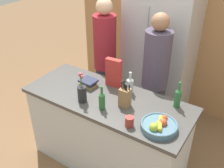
# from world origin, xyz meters

# --- Properties ---
(ground_plane) EXTENTS (14.00, 14.00, 0.00)m
(ground_plane) POSITION_xyz_m (0.00, 0.00, 0.00)
(ground_plane) COLOR brown
(kitchen_island) EXTENTS (1.76, 0.71, 0.91)m
(kitchen_island) POSITION_xyz_m (0.00, 0.00, 0.46)
(kitchen_island) COLOR silver
(kitchen_island) RESTS_ON ground_plane
(back_wall_wood) EXTENTS (2.96, 0.12, 2.60)m
(back_wall_wood) POSITION_xyz_m (0.00, 1.61, 1.30)
(back_wall_wood) COLOR #AD7A4C
(back_wall_wood) RESTS_ON ground_plane
(refrigerator) EXTENTS (0.88, 0.63, 1.96)m
(refrigerator) POSITION_xyz_m (0.01, 1.25, 0.98)
(refrigerator) COLOR #B7B7BC
(refrigerator) RESTS_ON ground_plane
(fruit_bowl) EXTENTS (0.32, 0.32, 0.11)m
(fruit_bowl) POSITION_xyz_m (0.64, -0.15, 0.95)
(fruit_bowl) COLOR slate
(fruit_bowl) RESTS_ON kitchen_island
(knife_block) EXTENTS (0.10, 0.09, 0.27)m
(knife_block) POSITION_xyz_m (0.22, -0.02, 1.01)
(knife_block) COLOR olive
(knife_block) RESTS_ON kitchen_island
(flower_vase) EXTENTS (0.09, 0.09, 0.33)m
(flower_vase) POSITION_xyz_m (-0.18, -0.18, 1.01)
(flower_vase) COLOR #232328
(flower_vase) RESTS_ON kitchen_island
(cereal_box) EXTENTS (0.18, 0.07, 0.32)m
(cereal_box) POSITION_xyz_m (-0.08, 0.24, 1.07)
(cereal_box) COLOR red
(cereal_box) RESTS_ON kitchen_island
(coffee_mug) EXTENTS (0.08, 0.11, 0.10)m
(coffee_mug) POSITION_xyz_m (0.40, -0.25, 0.96)
(coffee_mug) COLOR #99332D
(coffee_mug) RESTS_ON kitchen_island
(book_stack) EXTENTS (0.19, 0.16, 0.08)m
(book_stack) POSITION_xyz_m (-0.30, 0.08, 0.95)
(book_stack) COLOR #99844C
(book_stack) RESTS_ON kitchen_island
(bottle_oil) EXTENTS (0.07, 0.07, 0.24)m
(bottle_oil) POSITION_xyz_m (0.14, 0.21, 1.01)
(bottle_oil) COLOR #B2BCC1
(bottle_oil) RESTS_ON kitchen_island
(bottle_vinegar) EXTENTS (0.06, 0.06, 0.27)m
(bottle_vinegar) POSITION_xyz_m (0.65, 0.24, 1.02)
(bottle_vinegar) COLOR #286633
(bottle_vinegar) RESTS_ON kitchen_island
(bottle_wine) EXTENTS (0.06, 0.06, 0.25)m
(bottle_wine) POSITION_xyz_m (0.06, -0.18, 1.01)
(bottle_wine) COLOR #286633
(bottle_wine) RESTS_ON kitchen_island
(person_at_sink) EXTENTS (0.29, 0.29, 1.71)m
(person_at_sink) POSITION_xyz_m (-0.50, 0.69, 0.98)
(person_at_sink) COLOR #383842
(person_at_sink) RESTS_ON ground_plane
(person_in_blue) EXTENTS (0.30, 0.30, 1.67)m
(person_in_blue) POSITION_xyz_m (0.23, 0.65, 0.95)
(person_in_blue) COLOR #383842
(person_in_blue) RESTS_ON ground_plane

